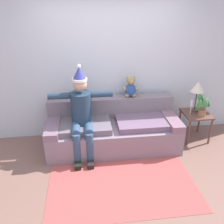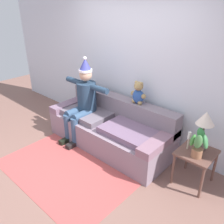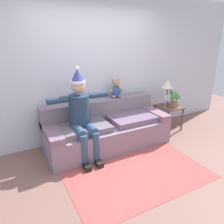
{
  "view_description": "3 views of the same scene",
  "coord_description": "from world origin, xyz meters",
  "px_view_note": "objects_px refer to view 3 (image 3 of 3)",
  "views": [
    {
      "loc": [
        -0.47,
        -2.63,
        2.42
      ],
      "look_at": [
        -0.04,
        0.83,
        0.74
      ],
      "focal_mm": 38.44,
      "sensor_mm": 36.0,
      "label": 1
    },
    {
      "loc": [
        2.44,
        -1.64,
        2.38
      ],
      "look_at": [
        0.2,
        0.82,
        0.76
      ],
      "focal_mm": 37.66,
      "sensor_mm": 36.0,
      "label": 2
    },
    {
      "loc": [
        -1.59,
        -2.2,
        1.95
      ],
      "look_at": [
        0.01,
        0.82,
        0.72
      ],
      "focal_mm": 33.91,
      "sensor_mm": 36.0,
      "label": 3
    }
  ],
  "objects_px": {
    "candle_tall": "(166,100)",
    "teddy_bear": "(116,89)",
    "side_table": "(169,110)",
    "couch": "(106,129)",
    "potted_plant": "(175,99)",
    "table_lamp": "(168,85)",
    "person_seated": "(82,114)"
  },
  "relations": [
    {
      "from": "candle_tall",
      "to": "teddy_bear",
      "type": "bearing_deg",
      "value": 166.09
    },
    {
      "from": "side_table",
      "to": "couch",
      "type": "bearing_deg",
      "value": -178.63
    },
    {
      "from": "couch",
      "to": "potted_plant",
      "type": "xyz_separation_m",
      "value": [
        1.57,
        -0.07,
        0.39
      ]
    },
    {
      "from": "couch",
      "to": "table_lamp",
      "type": "bearing_deg",
      "value": 5.08
    },
    {
      "from": "person_seated",
      "to": "table_lamp",
      "type": "relative_size",
      "value": 2.69
    },
    {
      "from": "couch",
      "to": "person_seated",
      "type": "xyz_separation_m",
      "value": [
        -0.53,
        -0.16,
        0.45
      ]
    },
    {
      "from": "table_lamp",
      "to": "person_seated",
      "type": "bearing_deg",
      "value": -171.74
    },
    {
      "from": "table_lamp",
      "to": "potted_plant",
      "type": "distance_m",
      "value": 0.33
    },
    {
      "from": "side_table",
      "to": "table_lamp",
      "type": "distance_m",
      "value": 0.54
    },
    {
      "from": "teddy_bear",
      "to": "table_lamp",
      "type": "height_order",
      "value": "teddy_bear"
    },
    {
      "from": "teddy_bear",
      "to": "candle_tall",
      "type": "xyz_separation_m",
      "value": [
        1.05,
        -0.26,
        -0.29
      ]
    },
    {
      "from": "side_table",
      "to": "potted_plant",
      "type": "xyz_separation_m",
      "value": [
        0.04,
        -0.1,
        0.27
      ]
    },
    {
      "from": "teddy_bear",
      "to": "side_table",
      "type": "relative_size",
      "value": 0.73
    },
    {
      "from": "couch",
      "to": "side_table",
      "type": "xyz_separation_m",
      "value": [
        1.53,
        0.04,
        0.12
      ]
    },
    {
      "from": "teddy_bear",
      "to": "side_table",
      "type": "bearing_deg",
      "value": -11.5
    },
    {
      "from": "table_lamp",
      "to": "potted_plant",
      "type": "bearing_deg",
      "value": -79.52
    },
    {
      "from": "side_table",
      "to": "potted_plant",
      "type": "bearing_deg",
      "value": -70.69
    },
    {
      "from": "couch",
      "to": "person_seated",
      "type": "bearing_deg",
      "value": -162.81
    },
    {
      "from": "person_seated",
      "to": "side_table",
      "type": "distance_m",
      "value": 2.1
    },
    {
      "from": "teddy_bear",
      "to": "couch",
      "type": "bearing_deg",
      "value": -141.62
    },
    {
      "from": "table_lamp",
      "to": "candle_tall",
      "type": "height_order",
      "value": "table_lamp"
    },
    {
      "from": "potted_plant",
      "to": "couch",
      "type": "bearing_deg",
      "value": 177.57
    },
    {
      "from": "table_lamp",
      "to": "candle_tall",
      "type": "xyz_separation_m",
      "value": [
        -0.13,
        -0.12,
        -0.27
      ]
    },
    {
      "from": "person_seated",
      "to": "potted_plant",
      "type": "relative_size",
      "value": 3.81
    },
    {
      "from": "couch",
      "to": "teddy_bear",
      "type": "bearing_deg",
      "value": 38.38
    },
    {
      "from": "couch",
      "to": "candle_tall",
      "type": "distance_m",
      "value": 1.45
    },
    {
      "from": "potted_plant",
      "to": "candle_tall",
      "type": "bearing_deg",
      "value": 153.45
    },
    {
      "from": "teddy_bear",
      "to": "potted_plant",
      "type": "relative_size",
      "value": 0.96
    },
    {
      "from": "teddy_bear",
      "to": "table_lamp",
      "type": "xyz_separation_m",
      "value": [
        1.18,
        -0.14,
        -0.01
      ]
    },
    {
      "from": "potted_plant",
      "to": "candle_tall",
      "type": "height_order",
      "value": "potted_plant"
    },
    {
      "from": "person_seated",
      "to": "potted_plant",
      "type": "xyz_separation_m",
      "value": [
        2.1,
        0.1,
        -0.06
      ]
    },
    {
      "from": "person_seated",
      "to": "side_table",
      "type": "relative_size",
      "value": 2.9
    }
  ]
}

